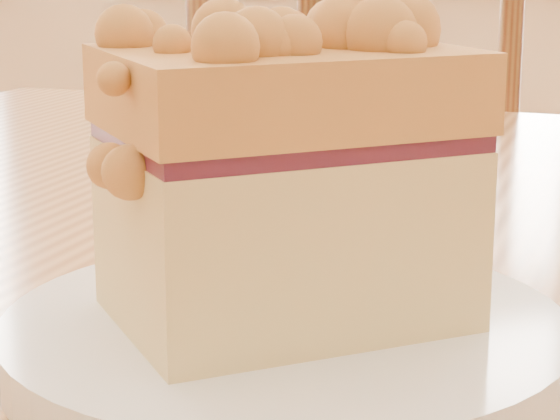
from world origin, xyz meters
name	(u,v)px	position (x,y,z in m)	size (l,w,h in m)	color
cafe_chair_main	(334,319)	(-0.14, 0.93, 0.50)	(0.57, 0.57, 1.00)	brown
plate	(285,340)	(-0.24, 0.20, 0.76)	(0.19, 0.19, 0.02)	white
cake_slice	(279,166)	(-0.24, 0.20, 0.82)	(0.14, 0.12, 0.11)	#E7CC83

